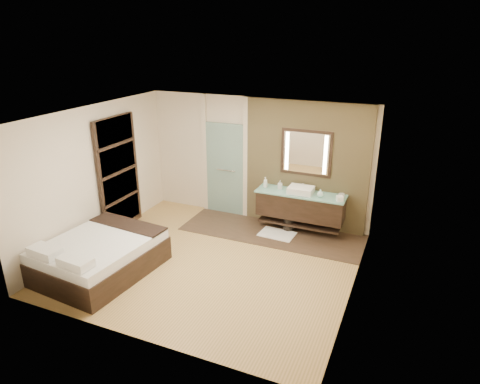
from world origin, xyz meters
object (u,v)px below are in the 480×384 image
at_px(mirror_unit, 306,153).
at_px(waste_bin, 289,224).
at_px(vanity, 300,205).
at_px(bed, 100,256).

height_order(mirror_unit, waste_bin, mirror_unit).
height_order(vanity, bed, vanity).
bearing_deg(bed, waste_bin, 53.94).
bearing_deg(vanity, mirror_unit, 90.00).
relative_size(vanity, bed, 0.88).
bearing_deg(waste_bin, bed, -131.16).
relative_size(mirror_unit, bed, 0.50).
xyz_separation_m(mirror_unit, waste_bin, (-0.21, -0.31, -1.51)).
xyz_separation_m(vanity, bed, (-2.75, -2.97, -0.27)).
height_order(bed, waste_bin, bed).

